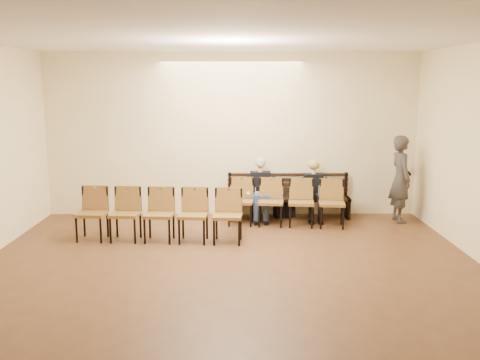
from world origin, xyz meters
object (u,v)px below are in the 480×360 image
Objects in this scene: laptop at (263,194)px; chair_row_front at (286,202)px; water_bottle at (320,196)px; chair_row_back at (159,215)px; seated_man at (260,190)px; bag at (284,210)px; bench at (288,207)px; seated_woman at (314,193)px; passerby at (401,172)px.

laptop is 0.59m from chair_row_front.
laptop is at bearing 172.84° from water_bottle.
laptop is at bearing 40.79° from chair_row_back.
bag is at bearing 22.07° from seated_man.
seated_man is 0.42× the size of chair_row_back.
bench is 3.07m from chair_row_back.
bench is at bearing 144.83° from water_bottle.
chair_row_front is (0.49, -0.53, -0.15)m from seated_man.
water_bottle is 0.94m from bag.
seated_woman is 0.76m from bag.
seated_woman is 5.09× the size of water_bottle.
water_bottle is 0.09× the size of chair_row_front.
seated_woman is 0.48× the size of chair_row_front.
chair_row_back reaches higher than water_bottle.
bag is (0.52, 0.21, -0.48)m from seated_man.
chair_row_back is (-1.91, -1.60, -0.14)m from seated_man.
chair_row_back is (-2.44, -1.81, 0.34)m from bag.
seated_woman reaches higher than chair_row_front.
passerby reaches higher than bench.
chair_row_front is at bearing -100.31° from bench.
seated_man is at bearing 166.02° from water_bottle.
bench is at bearing 77.00° from passerby.
seated_woman is 1.83m from passerby.
seated_man is at bearing 44.30° from chair_row_back.
water_bottle is at bearing 24.13° from chair_row_front.
chair_row_back is (-3.12, -1.30, -0.07)m from water_bottle.
chair_row_front is (-0.12, -0.65, 0.25)m from bench.
chair_row_front is 2.63m from chair_row_back.
water_bottle is at bearing -35.17° from bench.
chair_row_front is at bearing 28.40° from chair_row_back.
passerby is (1.68, 0.10, 0.48)m from water_bottle.
bag is 2.56m from passerby.
water_bottle is 0.07× the size of chair_row_back.
laptop is at bearing 84.09° from passerby.
laptop reaches higher than water_bottle.
seated_man is 5.71× the size of water_bottle.
seated_man reaches higher than seated_woman.
seated_man reaches higher than bench.
laptop is at bearing -153.93° from bench.
chair_row_front is at bearing 92.83° from passerby.
bag is at bearing 75.11° from passerby.
passerby is at bearing 14.05° from chair_row_front.
seated_woman reaches higher than bench.
laptop is 2.44m from chair_row_back.
seated_woman reaches higher than laptop.
water_bottle is at bearing -14.03° from laptop.
seated_woman is at bearing 0.00° from seated_man.
seated_man is 2.50m from chair_row_back.
seated_man is at bearing 180.00° from seated_woman.
chair_row_front is (-0.64, -0.53, -0.08)m from seated_woman.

